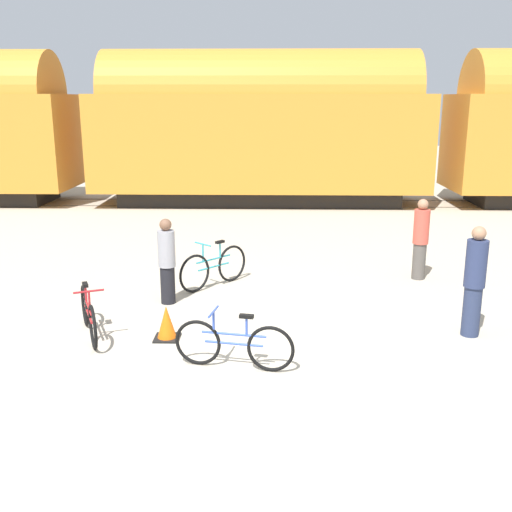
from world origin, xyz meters
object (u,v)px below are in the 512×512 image
object	(u,v)px
person_in_red	(421,239)
person_in_navy	(474,281)
bicycle_blue	(234,344)
person_in_grey	(167,261)
freight_train	(260,125)
bicycle_teal	(214,267)
traffic_cone	(167,324)
bicycle_maroon	(89,315)

from	to	relation	value
person_in_red	person_in_navy	bearing A→B (deg)	-68.36
person_in_navy	person_in_red	bearing A→B (deg)	79.14
bicycle_blue	person_in_grey	world-z (taller)	person_in_grey
person_in_grey	freight_train	bearing A→B (deg)	160.21
bicycle_teal	person_in_grey	distance (m)	1.34
person_in_navy	person_in_red	size ratio (longest dim) A/B	1.05
person_in_grey	traffic_cone	xyz separation A→B (m)	(0.27, -1.72, -0.55)
freight_train	bicycle_blue	size ratio (longest dim) A/B	21.61
traffic_cone	bicycle_teal	bearing A→B (deg)	79.82
freight_train	person_in_navy	bearing A→B (deg)	-73.65
person_in_red	bicycle_maroon	bearing A→B (deg)	-131.16
bicycle_maroon	traffic_cone	xyz separation A→B (m)	(1.26, -0.07, -0.11)
bicycle_blue	person_in_navy	size ratio (longest dim) A/B	0.95
freight_train	person_in_red	xyz separation A→B (m)	(3.55, -9.29, -1.91)
bicycle_maroon	bicycle_teal	bearing A→B (deg)	56.80
person_in_navy	person_in_grey	size ratio (longest dim) A/B	1.12
freight_train	bicycle_teal	bearing A→B (deg)	-94.15
bicycle_maroon	person_in_navy	xyz separation A→B (m)	(6.11, 0.21, 0.54)
freight_train	traffic_cone	distance (m)	13.00
person_in_red	traffic_cone	bearing A→B (deg)	-124.59
bicycle_maroon	person_in_red	xyz separation A→B (m)	(6.02, 3.33, 0.49)
freight_train	bicycle_blue	bearing A→B (deg)	-90.36
person_in_grey	traffic_cone	size ratio (longest dim) A/B	2.91
bicycle_blue	person_in_red	bearing A→B (deg)	50.66
person_in_grey	person_in_red	world-z (taller)	person_in_red
person_in_red	traffic_cone	xyz separation A→B (m)	(-4.76, -3.40, -0.61)
person_in_grey	bicycle_blue	bearing A→B (deg)	14.78
bicycle_teal	bicycle_blue	bearing A→B (deg)	-80.43
bicycle_blue	bicycle_teal	world-z (taller)	bicycle_teal
bicycle_blue	traffic_cone	size ratio (longest dim) A/B	3.11
freight_train	person_in_navy	world-z (taller)	freight_train
person_in_navy	traffic_cone	bearing A→B (deg)	170.69
person_in_navy	traffic_cone	xyz separation A→B (m)	(-4.86, -0.28, -0.65)
bicycle_blue	person_in_red	distance (m)	5.75
bicycle_teal	traffic_cone	xyz separation A→B (m)	(-0.49, -2.74, -0.15)
person_in_grey	person_in_navy	bearing A→B (deg)	62.21
person_in_red	traffic_cone	world-z (taller)	person_in_red
bicycle_teal	traffic_cone	size ratio (longest dim) A/B	2.47
traffic_cone	person_in_navy	bearing A→B (deg)	3.32
bicycle_teal	traffic_cone	world-z (taller)	bicycle_teal
freight_train	bicycle_teal	size ratio (longest dim) A/B	27.14
freight_train	person_in_grey	bearing A→B (deg)	-97.69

